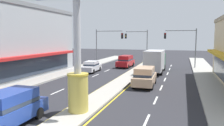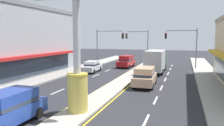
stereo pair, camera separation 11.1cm
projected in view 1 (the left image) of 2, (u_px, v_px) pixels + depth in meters
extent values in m
cube|color=#A39E93|center=(128.00, 77.00, 26.31)|extent=(2.03, 52.00, 0.14)
cube|color=#9E9B93|center=(54.00, 75.00, 27.24)|extent=(2.98, 60.00, 0.18)
cube|color=#9E9B93|center=(213.00, 85.00, 21.61)|extent=(2.98, 60.00, 0.18)
cube|color=silver|center=(23.00, 106.00, 15.20)|extent=(0.14, 2.20, 0.01)
cube|color=silver|center=(58.00, 92.00, 19.35)|extent=(0.14, 2.20, 0.01)
cube|color=silver|center=(80.00, 82.00, 23.50)|extent=(0.14, 2.20, 0.01)
cube|color=silver|center=(96.00, 75.00, 27.66)|extent=(0.14, 2.20, 0.01)
cube|color=silver|center=(107.00, 71.00, 31.81)|extent=(0.14, 2.20, 0.01)
cube|color=silver|center=(116.00, 67.00, 35.96)|extent=(0.14, 2.20, 0.01)
cube|color=silver|center=(123.00, 64.00, 40.12)|extent=(0.14, 2.20, 0.01)
cube|color=silver|center=(146.00, 121.00, 12.53)|extent=(0.14, 2.20, 0.01)
cube|color=silver|center=(156.00, 100.00, 16.68)|extent=(0.14, 2.20, 0.01)
cube|color=silver|center=(161.00, 88.00, 20.83)|extent=(0.14, 2.20, 0.01)
cube|color=silver|center=(165.00, 79.00, 24.99)|extent=(0.14, 2.20, 0.01)
cube|color=silver|center=(168.00, 73.00, 29.14)|extent=(0.14, 2.20, 0.01)
cube|color=silver|center=(170.00, 69.00, 33.29)|extent=(0.14, 2.20, 0.01)
cube|color=silver|center=(171.00, 66.00, 37.45)|extent=(0.14, 2.20, 0.01)
cube|color=yellow|center=(119.00, 77.00, 26.69)|extent=(0.12, 52.00, 0.01)
cube|color=yellow|center=(138.00, 78.00, 25.95)|extent=(0.12, 52.00, 0.01)
cylinder|color=gold|center=(78.00, 93.00, 13.64)|extent=(1.26, 1.26, 2.31)
cylinder|color=gold|center=(78.00, 74.00, 13.50)|extent=(1.33, 1.33, 0.12)
cylinder|color=#B7B7BC|center=(77.00, 36.00, 13.23)|extent=(0.44, 0.44, 4.88)
cube|color=#B21E1E|center=(35.00, 56.00, 24.42)|extent=(0.90, 16.14, 0.30)
cube|color=#283342|center=(33.00, 67.00, 24.69)|extent=(0.08, 15.57, 2.00)
cube|color=gold|center=(222.00, 55.00, 20.02)|extent=(0.90, 16.60, 0.30)
cylinder|color=slate|center=(97.00, 48.00, 37.36)|extent=(0.16, 0.16, 6.20)
cylinder|color=slate|center=(109.00, 31.00, 36.32)|extent=(4.62, 0.12, 0.12)
cube|color=black|center=(122.00, 36.00, 35.55)|extent=(0.32, 0.24, 0.92)
sphere|color=red|center=(122.00, 34.00, 35.38)|extent=(0.17, 0.17, 0.17)
sphere|color=black|center=(122.00, 36.00, 35.41)|extent=(0.17, 0.17, 0.17)
sphere|color=black|center=(122.00, 38.00, 35.45)|extent=(0.17, 0.17, 0.17)
cylinder|color=slate|center=(196.00, 49.00, 33.30)|extent=(0.16, 0.16, 6.20)
cylinder|color=slate|center=(181.00, 31.00, 33.69)|extent=(4.62, 0.12, 0.12)
cube|color=black|center=(165.00, 36.00, 34.35)|extent=(0.32, 0.24, 0.92)
sphere|color=red|center=(165.00, 34.00, 34.18)|extent=(0.17, 0.17, 0.17)
sphere|color=black|center=(165.00, 36.00, 34.22)|extent=(0.17, 0.17, 0.17)
sphere|color=black|center=(165.00, 38.00, 34.25)|extent=(0.17, 0.17, 0.17)
cylinder|color=slate|center=(147.00, 47.00, 39.44)|extent=(0.16, 0.16, 6.20)
cylinder|color=slate|center=(137.00, 32.00, 39.73)|extent=(3.96, 0.12, 0.12)
cube|color=black|center=(126.00, 36.00, 40.28)|extent=(0.32, 0.24, 0.92)
sphere|color=black|center=(126.00, 34.00, 40.12)|extent=(0.17, 0.17, 0.17)
sphere|color=yellow|center=(126.00, 36.00, 40.15)|extent=(0.17, 0.17, 0.17)
sphere|color=black|center=(126.00, 38.00, 40.18)|extent=(0.17, 0.17, 0.17)
cube|color=silver|center=(91.00, 68.00, 30.32)|extent=(2.00, 4.39, 0.66)
cube|color=silver|center=(91.00, 63.00, 30.41)|extent=(1.67, 2.24, 0.60)
cube|color=#283342|center=(91.00, 64.00, 30.43)|extent=(1.71, 2.26, 0.24)
cylinder|color=black|center=(93.00, 72.00, 28.87)|extent=(0.26, 0.63, 0.62)
cylinder|color=black|center=(82.00, 71.00, 29.28)|extent=(0.26, 0.63, 0.62)
cylinder|color=black|center=(100.00, 69.00, 31.43)|extent=(0.26, 0.63, 0.62)
cylinder|color=black|center=(89.00, 68.00, 31.84)|extent=(0.26, 0.63, 0.62)
cube|color=tan|center=(145.00, 79.00, 21.54)|extent=(2.03, 4.65, 0.80)
cube|color=tan|center=(145.00, 71.00, 21.28)|extent=(1.75, 2.90, 0.80)
cube|color=#283342|center=(145.00, 74.00, 21.31)|extent=(1.79, 2.93, 0.24)
cylinder|color=black|center=(138.00, 79.00, 23.19)|extent=(0.24, 0.69, 0.68)
cylinder|color=black|center=(155.00, 80.00, 22.70)|extent=(0.24, 0.69, 0.68)
cylinder|color=black|center=(133.00, 85.00, 20.47)|extent=(0.24, 0.69, 0.68)
cylinder|color=black|center=(152.00, 86.00, 19.98)|extent=(0.24, 0.69, 0.68)
cube|color=navy|center=(8.00, 114.00, 11.71)|extent=(1.93, 4.61, 0.80)
cube|color=navy|center=(10.00, 98.00, 11.79)|extent=(1.69, 2.86, 0.80)
cube|color=#283342|center=(11.00, 103.00, 11.83)|extent=(1.73, 2.89, 0.24)
cylinder|color=black|center=(39.00, 113.00, 12.84)|extent=(0.22, 0.68, 0.68)
cylinder|color=black|center=(15.00, 110.00, 13.37)|extent=(0.22, 0.68, 0.68)
cube|color=maroon|center=(125.00, 63.00, 35.30)|extent=(2.08, 4.67, 0.80)
cube|color=maroon|center=(126.00, 58.00, 35.38)|extent=(1.78, 2.92, 0.80)
cube|color=#283342|center=(126.00, 60.00, 35.41)|extent=(1.82, 2.95, 0.24)
cylinder|color=black|center=(128.00, 66.00, 33.71)|extent=(0.25, 0.69, 0.68)
cylinder|color=black|center=(118.00, 66.00, 34.32)|extent=(0.25, 0.69, 0.68)
cylinder|color=black|center=(133.00, 64.00, 36.36)|extent=(0.25, 0.69, 0.68)
cylinder|color=black|center=(123.00, 64.00, 36.97)|extent=(0.25, 0.69, 0.68)
cube|color=#14562D|center=(158.00, 61.00, 31.92)|extent=(2.12, 2.02, 2.10)
cube|color=#283342|center=(158.00, 58.00, 32.78)|extent=(1.85, 0.10, 0.90)
cube|color=#B2B2B7|center=(154.00, 60.00, 28.58)|extent=(2.25, 4.82, 2.60)
cylinder|color=black|center=(151.00, 67.00, 32.53)|extent=(0.27, 0.84, 0.84)
cylinder|color=black|center=(164.00, 68.00, 31.91)|extent=(0.27, 0.84, 0.84)
cylinder|color=black|center=(146.00, 71.00, 28.38)|extent=(0.27, 0.84, 0.84)
cylinder|color=black|center=(161.00, 72.00, 27.74)|extent=(0.27, 0.84, 0.84)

